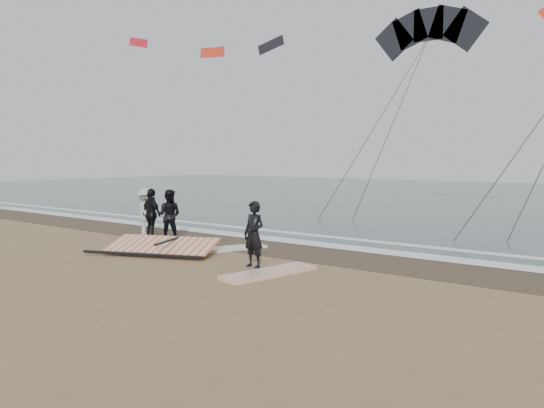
{
  "coord_description": "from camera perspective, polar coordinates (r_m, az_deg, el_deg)",
  "views": [
    {
      "loc": [
        9.26,
        -9.15,
        2.91
      ],
      "look_at": [
        -0.06,
        3.0,
        1.6
      ],
      "focal_mm": 35.0,
      "sensor_mm": 36.0,
      "label": 1
    }
  ],
  "objects": [
    {
      "name": "wet_sand",
      "position": [
        16.75,
        3.29,
        -5.1
      ],
      "size": [
        120.0,
        2.8,
        0.01
      ],
      "primitive_type": "cube",
      "color": "#4C3D2B",
      "rests_on": "ground"
    },
    {
      "name": "foam_near",
      "position": [
        17.91,
        5.82,
        -4.4
      ],
      "size": [
        120.0,
        0.9,
        0.01
      ],
      "primitive_type": "cube",
      "color": "white",
      "rests_on": "sea"
    },
    {
      "name": "foam_far",
      "position": [
        19.36,
        8.47,
        -3.73
      ],
      "size": [
        120.0,
        0.45,
        0.01
      ],
      "primitive_type": "cube",
      "color": "white",
      "rests_on": "sea"
    },
    {
      "name": "trio_cluster",
      "position": [
        19.71,
        -12.52,
        -1.03
      ],
      "size": [
        2.64,
        1.21,
        1.85
      ],
      "color": "black",
      "rests_on": "ground"
    },
    {
      "name": "ground",
      "position": [
        13.34,
        -7.74,
        -7.75
      ],
      "size": [
        120.0,
        120.0,
        0.0
      ],
      "primitive_type": "plane",
      "color": "#8C704C",
      "rests_on": "ground"
    },
    {
      "name": "sail_rig",
      "position": [
        16.68,
        -11.52,
        -4.58
      ],
      "size": [
        3.66,
        2.82,
        0.49
      ],
      "color": "black",
      "rests_on": "ground"
    },
    {
      "name": "kite_dark",
      "position": [
        35.86,
        16.45,
        17.07
      ],
      "size": [
        8.2,
        5.76,
        15.36
      ],
      "color": "black",
      "rests_on": "ground"
    },
    {
      "name": "man_main",
      "position": [
        14.2,
        -1.97,
        -3.27
      ],
      "size": [
        0.68,
        0.47,
        1.79
      ],
      "primitive_type": "imported",
      "rotation": [
        0.0,
        0.0,
        -0.07
      ],
      "color": "black",
      "rests_on": "ground"
    },
    {
      "name": "board_white",
      "position": [
        13.44,
        -0.27,
        -7.38
      ],
      "size": [
        1.23,
        2.77,
        0.11
      ],
      "primitive_type": "cube",
      "rotation": [
        0.0,
        0.0,
        -0.19
      ],
      "color": "silver",
      "rests_on": "ground"
    },
    {
      "name": "distant_kites",
      "position": [
        56.26,
        -7.4,
        16.46
      ],
      "size": [
        20.44,
        4.12,
        4.3
      ],
      "color": "black",
      "rests_on": "ground"
    },
    {
      "name": "sea",
      "position": [
        43.26,
        25.03,
        0.58
      ],
      "size": [
        120.0,
        54.0,
        0.02
      ],
      "primitive_type": "cube",
      "color": "#233838",
      "rests_on": "ground"
    },
    {
      "name": "board_cream",
      "position": [
        17.05,
        -4.48,
        -4.79
      ],
      "size": [
        1.53,
        2.4,
        0.1
      ],
      "primitive_type": "cube",
      "rotation": [
        0.0,
        0.0,
        -0.42
      ],
      "color": "beige",
      "rests_on": "ground"
    }
  ]
}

